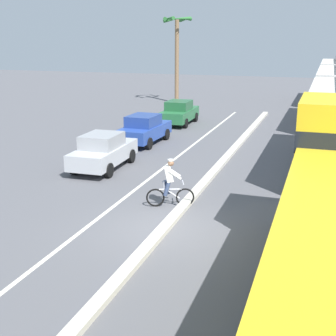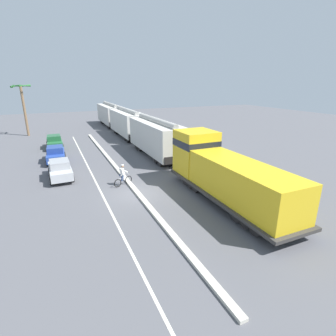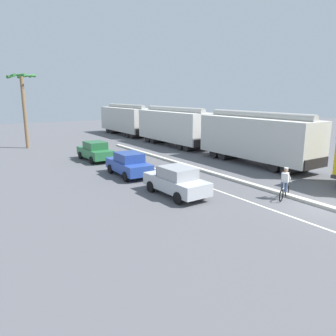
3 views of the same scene
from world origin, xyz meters
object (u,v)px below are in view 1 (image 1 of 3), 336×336
(cyclist, at_px, (170,184))
(palm_tree_near, at_px, (177,39))
(parked_car_blue, at_px, (144,129))
(parked_car_green, at_px, (179,112))
(parked_car_silver, at_px, (103,151))

(cyclist, bearing_deg, palm_tree_near, 107.22)
(parked_car_blue, bearing_deg, parked_car_green, 89.48)
(palm_tree_near, bearing_deg, cyclist, -72.78)
(cyclist, bearing_deg, parked_car_green, 106.22)
(palm_tree_near, bearing_deg, parked_car_blue, -78.42)
(cyclist, distance_m, palm_tree_near, 27.35)
(parked_car_green, bearing_deg, parked_car_silver, -89.47)
(parked_car_blue, bearing_deg, parked_car_silver, -88.25)
(parked_car_blue, relative_size, parked_car_green, 1.01)
(parked_car_blue, distance_m, palm_tree_near, 17.54)
(parked_car_green, bearing_deg, palm_tree_near, 108.73)
(parked_car_silver, bearing_deg, parked_car_blue, 91.75)
(parked_car_blue, xyz_separation_m, parked_car_green, (0.06, 6.36, 0.00))
(parked_car_silver, relative_size, parked_car_green, 1.01)
(cyclist, relative_size, palm_tree_near, 0.23)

